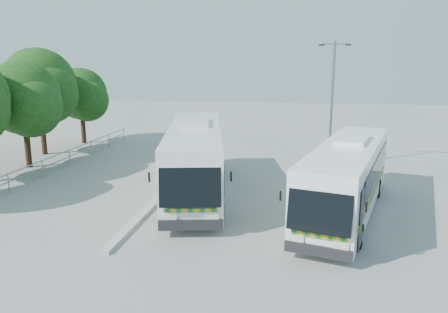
% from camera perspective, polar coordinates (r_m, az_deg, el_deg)
% --- Properties ---
extents(ground, '(100.00, 100.00, 0.00)m').
position_cam_1_polar(ground, '(20.32, -2.42, -6.10)').
color(ground, '#989893').
rests_on(ground, ground).
extents(kerb_divider, '(0.40, 16.00, 0.15)m').
position_cam_1_polar(kerb_divider, '(22.69, -7.10, -4.00)').
color(kerb_divider, '#B2B2AD').
rests_on(kerb_divider, ground).
extents(railing, '(0.06, 22.00, 1.00)m').
position_cam_1_polar(railing, '(27.39, -21.58, -0.51)').
color(railing, gray).
rests_on(railing, ground).
extents(tree_far_c, '(4.97, 4.69, 6.49)m').
position_cam_1_polar(tree_far_c, '(28.94, -24.67, 6.95)').
color(tree_far_c, '#382314').
rests_on(tree_far_c, ground).
extents(tree_far_d, '(5.62, 5.30, 7.33)m').
position_cam_1_polar(tree_far_d, '(32.65, -22.90, 8.58)').
color(tree_far_d, '#382314').
rests_on(tree_far_d, ground).
extents(tree_far_e, '(4.54, 4.28, 5.92)m').
position_cam_1_polar(tree_far_e, '(36.27, -18.09, 7.76)').
color(tree_far_e, '#382314').
rests_on(tree_far_e, ground).
extents(coach_main, '(4.70, 12.19, 3.32)m').
position_cam_1_polar(coach_main, '(21.56, -3.81, -0.02)').
color(coach_main, silver).
rests_on(coach_main, ground).
extents(coach_adjacent, '(4.94, 11.07, 3.02)m').
position_cam_1_polar(coach_adjacent, '(19.21, 15.79, -2.52)').
color(coach_adjacent, white).
rests_on(coach_adjacent, ground).
extents(lamppost, '(1.86, 0.30, 7.60)m').
position_cam_1_polar(lamppost, '(27.46, 13.93, 7.34)').
color(lamppost, gray).
rests_on(lamppost, ground).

